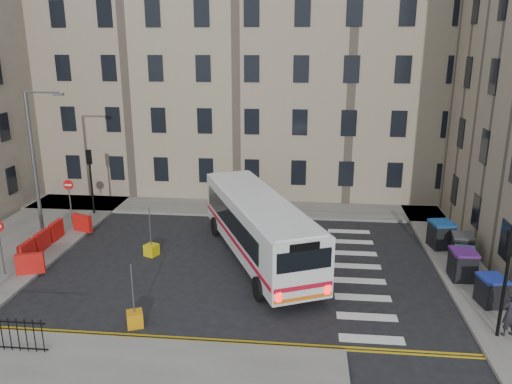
% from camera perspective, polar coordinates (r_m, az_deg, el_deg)
% --- Properties ---
extents(ground, '(120.00, 120.00, 0.00)m').
position_cam_1_polar(ground, '(24.83, 2.13, -8.46)').
color(ground, black).
rests_on(ground, ground).
extents(pavement_north, '(36.00, 3.20, 0.15)m').
position_cam_1_polar(pavement_north, '(33.59, -7.14, -1.69)').
color(pavement_north, slate).
rests_on(pavement_north, ground).
extents(pavement_east, '(2.40, 26.00, 0.15)m').
position_cam_1_polar(pavement_east, '(29.44, 20.52, -5.30)').
color(pavement_east, slate).
rests_on(pavement_east, ground).
extents(pavement_west, '(6.00, 22.00, 0.15)m').
position_cam_1_polar(pavement_west, '(29.93, -25.68, -5.55)').
color(pavement_west, slate).
rests_on(pavement_west, ground).
extents(terrace_north, '(38.30, 10.80, 17.20)m').
position_cam_1_polar(terrace_north, '(38.95, -6.77, 13.62)').
color(terrace_north, gray).
rests_on(terrace_north, ground).
extents(traffic_light_east, '(0.28, 0.22, 4.10)m').
position_cam_1_polar(traffic_light_east, '(19.94, 26.79, -7.76)').
color(traffic_light_east, black).
rests_on(traffic_light_east, pavement_east).
extents(traffic_light_nw, '(0.28, 0.22, 4.10)m').
position_cam_1_polar(traffic_light_nw, '(32.82, -18.41, 2.22)').
color(traffic_light_nw, black).
rests_on(traffic_light_nw, pavement_west).
extents(streetlamp, '(0.50, 0.22, 8.14)m').
position_cam_1_polar(streetlamp, '(29.05, -24.02, 2.85)').
color(streetlamp, '#595B5E').
rests_on(streetlamp, pavement_west).
extents(no_entry_north, '(0.60, 0.08, 3.00)m').
position_cam_1_polar(no_entry_north, '(31.48, -20.56, -0.06)').
color(no_entry_north, '#595B5E').
rests_on(no_entry_north, pavement_west).
extents(roadworks_barriers, '(1.66, 6.26, 1.00)m').
position_cam_1_polar(roadworks_barriers, '(28.27, -22.58, -5.17)').
color(roadworks_barriers, red).
rests_on(roadworks_barriers, pavement_west).
extents(bus, '(7.06, 11.65, 3.16)m').
position_cam_1_polar(bus, '(24.97, 0.26, -3.77)').
color(bus, silver).
rests_on(bus, ground).
extents(wheelie_bin_a, '(1.14, 1.26, 1.23)m').
position_cam_1_polar(wheelie_bin_a, '(22.99, 25.29, -10.15)').
color(wheelie_bin_a, black).
rests_on(wheelie_bin_a, pavement_east).
extents(wheelie_bin_b, '(1.09, 1.26, 1.38)m').
position_cam_1_polar(wheelie_bin_b, '(24.83, 22.53, -7.65)').
color(wheelie_bin_b, black).
rests_on(wheelie_bin_b, pavement_east).
extents(wheelie_bin_c, '(1.10, 1.20, 1.14)m').
position_cam_1_polar(wheelie_bin_c, '(25.67, 22.69, -7.16)').
color(wheelie_bin_c, black).
rests_on(wheelie_bin_c, pavement_east).
extents(wheelie_bin_d, '(1.14, 1.26, 1.26)m').
position_cam_1_polar(wheelie_bin_d, '(27.14, 22.47, -5.74)').
color(wheelie_bin_d, black).
rests_on(wheelie_bin_d, pavement_east).
extents(wheelie_bin_e, '(1.32, 1.45, 1.40)m').
position_cam_1_polar(wheelie_bin_e, '(28.15, 20.38, -4.56)').
color(wheelie_bin_e, black).
rests_on(wheelie_bin_e, pavement_east).
extents(pedestrian, '(0.74, 0.60, 1.74)m').
position_cam_1_polar(pedestrian, '(20.90, 27.02, -12.31)').
color(pedestrian, black).
rests_on(pedestrian, pavement_east).
extents(bollard_yellow, '(0.79, 0.79, 0.60)m').
position_cam_1_polar(bollard_yellow, '(26.44, -11.85, -6.50)').
color(bollard_yellow, gold).
rests_on(bollard_yellow, ground).
extents(bollard_chevron, '(0.79, 0.79, 0.60)m').
position_cam_1_polar(bollard_chevron, '(20.38, -13.67, -13.92)').
color(bollard_chevron, orange).
rests_on(bollard_chevron, ground).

